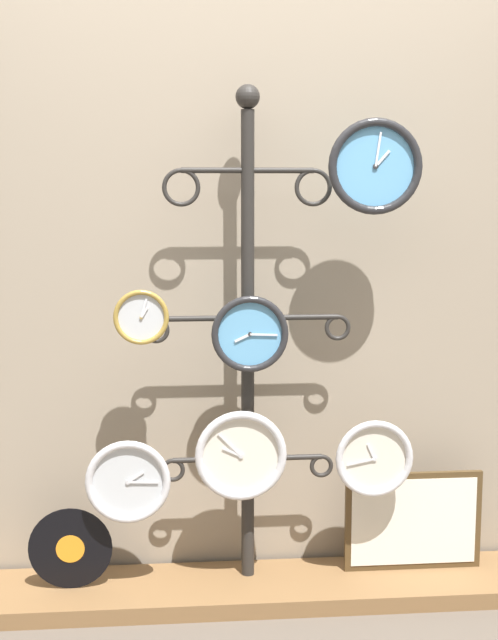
{
  "coord_description": "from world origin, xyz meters",
  "views": [
    {
      "loc": [
        -0.28,
        -2.67,
        1.46
      ],
      "look_at": [
        0.0,
        0.36,
        1.01
      ],
      "focal_mm": 50.0,
      "sensor_mm": 36.0,
      "label": 1
    }
  ],
  "objects_px": {
    "display_stand": "(248,419)",
    "clock_bottom_center": "(241,455)",
    "clock_bottom_left": "(128,481)",
    "clock_bottom_right": "(374,458)",
    "clock_middle_center": "(250,334)",
    "clock_middle_left": "(141,317)",
    "clock_top_right": "(375,167)",
    "vinyl_record": "(70,549)",
    "picture_frame": "(413,521)"
  },
  "relations": [
    {
      "from": "clock_middle_left",
      "to": "clock_middle_center",
      "type": "relative_size",
      "value": 0.7
    },
    {
      "from": "clock_middle_center",
      "to": "clock_top_right",
      "type": "bearing_deg",
      "value": -3.79
    },
    {
      "from": "clock_bottom_right",
      "to": "clock_middle_center",
      "type": "bearing_deg",
      "value": 176.84
    },
    {
      "from": "clock_middle_left",
      "to": "clock_bottom_right",
      "type": "height_order",
      "value": "clock_middle_left"
    },
    {
      "from": "clock_bottom_left",
      "to": "clock_bottom_right",
      "type": "relative_size",
      "value": 1.06
    },
    {
      "from": "display_stand",
      "to": "clock_top_right",
      "type": "relative_size",
      "value": 5.63
    },
    {
      "from": "clock_top_right",
      "to": "vinyl_record",
      "type": "xyz_separation_m",
      "value": [
        -1.05,
        0.05,
        -1.33
      ]
    },
    {
      "from": "clock_middle_left",
      "to": "clock_bottom_right",
      "type": "distance_m",
      "value": 0.95
    },
    {
      "from": "vinyl_record",
      "to": "clock_bottom_left",
      "type": "bearing_deg",
      "value": -12.05
    },
    {
      "from": "display_stand",
      "to": "clock_bottom_right",
      "type": "relative_size",
      "value": 6.52
    },
    {
      "from": "clock_bottom_right",
      "to": "display_stand",
      "type": "bearing_deg",
      "value": 166.33
    },
    {
      "from": "picture_frame",
      "to": "display_stand",
      "type": "bearing_deg",
      "value": 179.26
    },
    {
      "from": "clock_top_right",
      "to": "clock_middle_center",
      "type": "height_order",
      "value": "clock_top_right"
    },
    {
      "from": "clock_top_right",
      "to": "clock_bottom_center",
      "type": "xyz_separation_m",
      "value": [
        -0.45,
        0.03,
        -1.0
      ]
    },
    {
      "from": "clock_top_right",
      "to": "clock_bottom_right",
      "type": "relative_size",
      "value": 1.16
    },
    {
      "from": "clock_middle_center",
      "to": "clock_bottom_left",
      "type": "height_order",
      "value": "clock_middle_center"
    },
    {
      "from": "clock_middle_center",
      "to": "clock_bottom_center",
      "type": "relative_size",
      "value": 0.82
    },
    {
      "from": "clock_bottom_center",
      "to": "clock_bottom_right",
      "type": "distance_m",
      "value": 0.47
    },
    {
      "from": "display_stand",
      "to": "clock_bottom_left",
      "type": "xyz_separation_m",
      "value": [
        -0.42,
        -0.11,
        -0.18
      ]
    },
    {
      "from": "clock_top_right",
      "to": "clock_bottom_right",
      "type": "height_order",
      "value": "clock_top_right"
    },
    {
      "from": "clock_bottom_left",
      "to": "clock_bottom_center",
      "type": "height_order",
      "value": "clock_bottom_center"
    },
    {
      "from": "display_stand",
      "to": "clock_middle_center",
      "type": "distance_m",
      "value": 0.33
    },
    {
      "from": "clock_bottom_right",
      "to": "clock_middle_left",
      "type": "bearing_deg",
      "value": 179.13
    },
    {
      "from": "clock_top_right",
      "to": "clock_middle_left",
      "type": "height_order",
      "value": "clock_top_right"
    },
    {
      "from": "clock_middle_center",
      "to": "picture_frame",
      "type": "bearing_deg",
      "value": 6.91
    },
    {
      "from": "clock_bottom_left",
      "to": "clock_bottom_center",
      "type": "xyz_separation_m",
      "value": [
        0.39,
        0.02,
        0.08
      ]
    },
    {
      "from": "display_stand",
      "to": "picture_frame",
      "type": "bearing_deg",
      "value": -0.74
    },
    {
      "from": "clock_bottom_left",
      "to": "clock_bottom_center",
      "type": "distance_m",
      "value": 0.4
    },
    {
      "from": "clock_middle_left",
      "to": "picture_frame",
      "type": "distance_m",
      "value": 1.26
    },
    {
      "from": "display_stand",
      "to": "clock_bottom_center",
      "type": "height_order",
      "value": "display_stand"
    },
    {
      "from": "clock_bottom_center",
      "to": "clock_bottom_right",
      "type": "relative_size",
      "value": 1.16
    },
    {
      "from": "clock_middle_left",
      "to": "clock_middle_center",
      "type": "height_order",
      "value": "clock_middle_left"
    },
    {
      "from": "vinyl_record",
      "to": "picture_frame",
      "type": "distance_m",
      "value": 1.25
    },
    {
      "from": "clock_middle_center",
      "to": "clock_bottom_center",
      "type": "bearing_deg",
      "value": -176.97
    },
    {
      "from": "clock_middle_center",
      "to": "picture_frame",
      "type": "distance_m",
      "value": 0.95
    },
    {
      "from": "clock_bottom_right",
      "to": "vinyl_record",
      "type": "xyz_separation_m",
      "value": [
        -1.07,
        0.05,
        -0.31
      ]
    },
    {
      "from": "clock_top_right",
      "to": "clock_bottom_center",
      "type": "height_order",
      "value": "clock_top_right"
    },
    {
      "from": "clock_top_right",
      "to": "clock_middle_left",
      "type": "bearing_deg",
      "value": 178.85
    },
    {
      "from": "display_stand",
      "to": "clock_bottom_right",
      "type": "bearing_deg",
      "value": -13.67
    },
    {
      "from": "clock_bottom_left",
      "to": "clock_middle_left",
      "type": "bearing_deg",
      "value": 12.01
    },
    {
      "from": "clock_bottom_center",
      "to": "clock_top_right",
      "type": "bearing_deg",
      "value": -3.31
    },
    {
      "from": "clock_middle_center",
      "to": "clock_bottom_left",
      "type": "distance_m",
      "value": 0.66
    },
    {
      "from": "display_stand",
      "to": "clock_bottom_left",
      "type": "distance_m",
      "value": 0.47
    },
    {
      "from": "display_stand",
      "to": "clock_middle_left",
      "type": "distance_m",
      "value": 0.54
    },
    {
      "from": "clock_middle_left",
      "to": "clock_middle_center",
      "type": "distance_m",
      "value": 0.38
    },
    {
      "from": "display_stand",
      "to": "vinyl_record",
      "type": "height_order",
      "value": "display_stand"
    },
    {
      "from": "clock_top_right",
      "to": "clock_middle_center",
      "type": "distance_m",
      "value": 0.71
    },
    {
      "from": "clock_middle_left",
      "to": "clock_bottom_left",
      "type": "bearing_deg",
      "value": -167.99
    },
    {
      "from": "display_stand",
      "to": "vinyl_record",
      "type": "xyz_separation_m",
      "value": [
        -0.63,
        -0.06,
        -0.44
      ]
    },
    {
      "from": "clock_middle_center",
      "to": "clock_bottom_right",
      "type": "xyz_separation_m",
      "value": [
        0.44,
        -0.02,
        -0.45
      ]
    }
  ]
}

